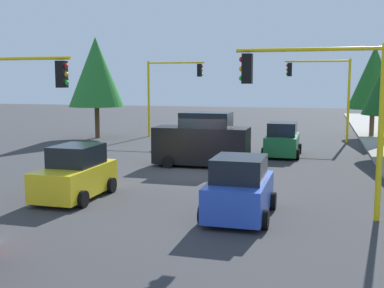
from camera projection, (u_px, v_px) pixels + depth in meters
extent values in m
plane|color=#353538|center=(195.00, 173.00, 22.65)|extent=(120.00, 120.00, 0.00)
cylinder|color=yellow|center=(381.00, 134.00, 14.60)|extent=(0.18, 0.18, 5.46)
cylinder|color=yellow|center=(308.00, 49.00, 14.85)|extent=(0.12, 4.50, 0.12)
cube|color=black|center=(247.00, 69.00, 15.42)|extent=(0.36, 0.32, 0.96)
sphere|color=red|center=(242.00, 59.00, 15.43)|extent=(0.18, 0.18, 0.18)
sphere|color=yellow|center=(242.00, 69.00, 15.47)|extent=(0.18, 0.18, 0.18)
sphere|color=green|center=(242.00, 78.00, 15.51)|extent=(0.18, 0.18, 0.18)
cylinder|color=yellow|center=(15.00, 59.00, 17.62)|extent=(0.12, 4.50, 0.12)
cube|color=black|center=(62.00, 74.00, 17.20)|extent=(0.36, 0.32, 0.96)
sphere|color=red|center=(66.00, 66.00, 17.11)|extent=(0.18, 0.18, 0.18)
sphere|color=yellow|center=(66.00, 74.00, 17.15)|extent=(0.18, 0.18, 0.18)
sphere|color=green|center=(66.00, 83.00, 17.19)|extent=(0.18, 0.18, 0.18)
cylinder|color=yellow|center=(149.00, 99.00, 37.62)|extent=(0.18, 0.18, 5.91)
cylinder|color=yellow|center=(176.00, 63.00, 36.67)|extent=(0.12, 4.50, 0.12)
cube|color=black|center=(200.00, 70.00, 36.25)|extent=(0.36, 0.32, 0.96)
sphere|color=red|center=(202.00, 66.00, 36.17)|extent=(0.18, 0.18, 0.18)
sphere|color=yellow|center=(202.00, 70.00, 36.20)|extent=(0.18, 0.18, 0.18)
sphere|color=green|center=(202.00, 74.00, 36.24)|extent=(0.18, 0.18, 0.18)
cylinder|color=yellow|center=(348.00, 101.00, 33.70)|extent=(0.18, 0.18, 5.91)
cylinder|color=yellow|center=(317.00, 61.00, 33.92)|extent=(0.12, 4.50, 0.12)
cube|color=black|center=(290.00, 70.00, 34.49)|extent=(0.36, 0.32, 0.96)
sphere|color=red|center=(287.00, 65.00, 34.50)|extent=(0.18, 0.18, 0.18)
sphere|color=yellow|center=(287.00, 70.00, 34.54)|extent=(0.18, 0.18, 0.18)
sphere|color=green|center=(287.00, 74.00, 34.58)|extent=(0.18, 0.18, 0.18)
cylinder|color=brown|center=(372.00, 122.00, 37.23)|extent=(0.36, 0.36, 2.42)
cone|color=#1E6023|center=(374.00, 77.00, 36.78)|extent=(3.88, 3.88, 4.85)
cylinder|color=brown|center=(97.00, 121.00, 36.84)|extent=(0.36, 0.36, 2.63)
cone|color=#28752D|center=(96.00, 72.00, 36.35)|extent=(4.20, 4.20, 5.25)
cube|color=black|center=(202.00, 145.00, 24.47)|extent=(1.90, 4.80, 1.85)
cube|color=black|center=(206.00, 120.00, 24.24)|extent=(1.67, 2.50, 0.76)
cylinder|color=black|center=(168.00, 162.00, 23.99)|extent=(0.20, 0.60, 0.60)
cylinder|color=black|center=(180.00, 156.00, 25.93)|extent=(0.20, 0.60, 0.60)
cylinder|color=black|center=(226.00, 165.00, 23.21)|extent=(0.20, 0.60, 0.60)
cylinder|color=black|center=(234.00, 159.00, 25.15)|extent=(0.20, 0.60, 0.60)
cube|color=blue|center=(240.00, 195.00, 15.32)|extent=(3.65, 1.78, 1.05)
cube|color=black|center=(239.00, 169.00, 15.02)|extent=(1.90, 1.56, 0.76)
cylinder|color=black|center=(218.00, 197.00, 16.70)|extent=(0.60, 0.20, 0.60)
cylinder|color=black|center=(273.00, 201.00, 16.20)|extent=(0.60, 0.20, 0.60)
cylinder|color=black|center=(203.00, 214.00, 14.53)|extent=(0.60, 0.20, 0.60)
cylinder|color=black|center=(265.00, 219.00, 14.04)|extent=(0.60, 0.20, 0.60)
cube|color=#1E7238|center=(282.00, 144.00, 28.00)|extent=(3.90, 1.79, 1.05)
cube|color=black|center=(282.00, 129.00, 27.70)|extent=(2.03, 1.57, 0.76)
cylinder|color=black|center=(268.00, 147.00, 29.46)|extent=(0.60, 0.20, 0.60)
cylinder|color=black|center=(300.00, 148.00, 28.96)|extent=(0.60, 0.20, 0.60)
cylinder|color=black|center=(263.00, 153.00, 27.14)|extent=(0.60, 0.20, 0.60)
cylinder|color=black|center=(298.00, 154.00, 26.65)|extent=(0.60, 0.20, 0.60)
cube|color=yellow|center=(75.00, 180.00, 17.74)|extent=(3.74, 1.73, 1.05)
cube|color=black|center=(77.00, 155.00, 17.80)|extent=(1.94, 1.52, 0.76)
cylinder|color=black|center=(83.00, 199.00, 16.44)|extent=(0.60, 0.20, 0.60)
cylinder|color=black|center=(36.00, 196.00, 16.92)|extent=(0.60, 0.20, 0.60)
cylinder|color=black|center=(112.00, 185.00, 18.66)|extent=(0.60, 0.20, 0.60)
cylinder|color=black|center=(69.00, 183.00, 19.14)|extent=(0.60, 0.20, 0.60)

